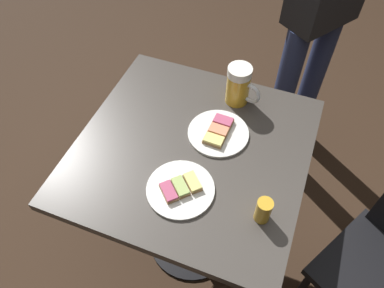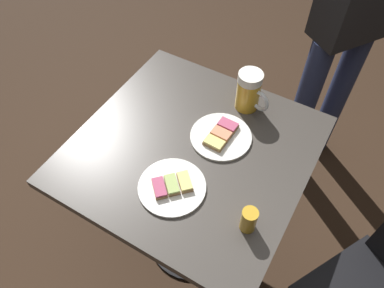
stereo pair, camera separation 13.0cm
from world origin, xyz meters
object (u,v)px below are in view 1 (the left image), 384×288
plate_far (180,189)px  beer_glass_small (263,210)px  beer_mug (239,85)px  plate_near (218,132)px

plate_far → beer_glass_small: 0.27m
beer_mug → beer_glass_small: bearing=-64.7°
beer_glass_small → plate_near: bearing=130.6°
beer_mug → beer_glass_small: 0.51m
plate_far → beer_mug: 0.47m
plate_far → beer_mug: bearing=83.3°
beer_glass_small → plate_far: bearing=179.8°
plate_near → plate_far: 0.27m
plate_near → beer_glass_small: bearing=-49.4°
plate_near → beer_glass_small: beer_glass_small is taller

